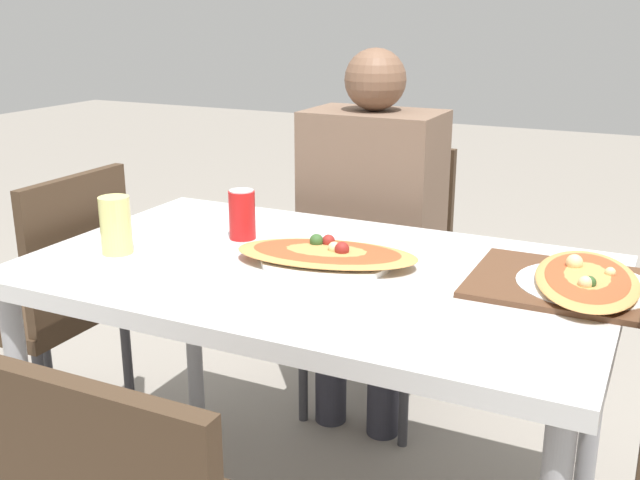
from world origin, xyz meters
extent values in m
cube|color=silver|center=(0.00, 0.00, 0.70)|extent=(1.30, 0.79, 0.04)
cylinder|color=#99999E|center=(-0.59, -0.34, 0.34)|extent=(0.05, 0.05, 0.68)
cylinder|color=#99999E|center=(-0.59, 0.34, 0.34)|extent=(0.05, 0.05, 0.68)
cylinder|color=#99999E|center=(0.59, 0.34, 0.34)|extent=(0.05, 0.05, 0.68)
cube|color=#3F2D1E|center=(-0.11, 0.65, 0.45)|extent=(0.40, 0.40, 0.04)
cube|color=#3F2D1E|center=(-0.11, 0.84, 0.66)|extent=(0.38, 0.03, 0.39)
cylinder|color=#38383D|center=(0.06, 0.48, 0.21)|extent=(0.03, 0.03, 0.43)
cylinder|color=#38383D|center=(-0.28, 0.48, 0.21)|extent=(0.03, 0.03, 0.43)
cylinder|color=#38383D|center=(0.06, 0.82, 0.21)|extent=(0.03, 0.03, 0.43)
cylinder|color=#38383D|center=(-0.28, 0.82, 0.21)|extent=(0.03, 0.03, 0.43)
cube|color=#3F2D1E|center=(-0.91, 0.02, 0.45)|extent=(0.40, 0.40, 0.04)
cube|color=#3F2D1E|center=(-0.72, 0.02, 0.66)|extent=(0.03, 0.38, 0.39)
cylinder|color=#38383D|center=(-1.08, 0.19, 0.21)|extent=(0.03, 0.03, 0.43)
cylinder|color=#38383D|center=(-0.74, -0.15, 0.21)|extent=(0.03, 0.03, 0.43)
cylinder|color=#38383D|center=(-0.74, 0.19, 0.21)|extent=(0.03, 0.03, 0.43)
cylinder|color=#2D2D38|center=(-0.02, 0.52, 0.23)|extent=(0.10, 0.10, 0.47)
cylinder|color=#2D2D38|center=(-0.20, 0.52, 0.23)|extent=(0.10, 0.10, 0.47)
cube|color=brown|center=(-0.11, 0.62, 0.73)|extent=(0.40, 0.26, 0.53)
sphere|color=brown|center=(-0.11, 0.62, 1.08)|extent=(0.18, 0.18, 0.18)
cylinder|color=white|center=(0.02, 0.02, 0.73)|extent=(0.30, 0.30, 0.01)
ellipsoid|color=tan|center=(0.02, 0.02, 0.75)|extent=(0.45, 0.28, 0.02)
ellipsoid|color=#C14C28|center=(0.02, 0.02, 0.75)|extent=(0.37, 0.23, 0.01)
sphere|color=beige|center=(0.03, 0.03, 0.76)|extent=(0.03, 0.03, 0.03)
sphere|color=#335928|center=(-0.02, 0.06, 0.76)|extent=(0.03, 0.03, 0.03)
sphere|color=maroon|center=(0.00, 0.07, 0.76)|extent=(0.03, 0.03, 0.03)
sphere|color=maroon|center=(0.05, 0.02, 0.76)|extent=(0.03, 0.03, 0.03)
cylinder|color=red|center=(-0.26, 0.11, 0.79)|extent=(0.07, 0.07, 0.12)
cylinder|color=silver|center=(-0.26, 0.11, 0.85)|extent=(0.06, 0.06, 0.00)
cylinder|color=#E0DB7F|center=(-0.46, -0.12, 0.79)|extent=(0.07, 0.07, 0.14)
cube|color=brown|center=(0.52, 0.11, 0.73)|extent=(0.37, 0.32, 0.01)
cylinder|color=white|center=(0.57, 0.11, 0.73)|extent=(0.28, 0.28, 0.01)
ellipsoid|color=tan|center=(0.57, 0.11, 0.75)|extent=(0.26, 0.41, 0.02)
ellipsoid|color=#C14C28|center=(0.57, 0.11, 0.75)|extent=(0.21, 0.34, 0.01)
sphere|color=beige|center=(0.54, 0.15, 0.76)|extent=(0.04, 0.04, 0.04)
sphere|color=beige|center=(0.57, 0.04, 0.76)|extent=(0.03, 0.03, 0.03)
sphere|color=beige|center=(0.61, 0.13, 0.76)|extent=(0.02, 0.02, 0.02)
sphere|color=#335928|center=(0.58, 0.05, 0.76)|extent=(0.03, 0.03, 0.03)
camera|label=1|loc=(0.70, -1.43, 1.28)|focal=42.00mm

